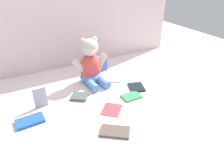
# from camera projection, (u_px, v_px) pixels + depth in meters

# --- Properties ---
(ground_plane) EXTENTS (3.20, 3.20, 0.00)m
(ground_plane) POSITION_uv_depth(u_px,v_px,m) (106.00, 90.00, 1.32)
(ground_plane) COLOR silver
(backdrop_drape) EXTENTS (1.66, 0.03, 0.71)m
(backdrop_drape) POSITION_uv_depth(u_px,v_px,m) (75.00, 19.00, 1.51)
(backdrop_drape) COLOR silver
(backdrop_drape) RESTS_ON ground_plane
(teddy_bear) EXTENTS (0.25, 0.22, 0.30)m
(teddy_bear) POSITION_uv_depth(u_px,v_px,m) (91.00, 66.00, 1.37)
(teddy_bear) COLOR #D84C47
(teddy_bear) RESTS_ON ground_plane
(book_case_0) EXTENTS (0.08, 0.03, 0.12)m
(book_case_0) POSITION_uv_depth(u_px,v_px,m) (102.00, 64.00, 1.53)
(book_case_0) COLOR #3863BB
(book_case_0) RESTS_ON ground_plane
(book_case_1) EXTENTS (0.11, 0.08, 0.01)m
(book_case_1) POSITION_uv_depth(u_px,v_px,m) (131.00, 96.00, 1.25)
(book_case_1) COLOR #388B59
(book_case_1) RESTS_ON ground_plane
(book_case_2) EXTENTS (0.14, 0.09, 0.02)m
(book_case_2) POSITION_uv_depth(u_px,v_px,m) (30.00, 121.00, 1.04)
(book_case_2) COLOR #1F52B2
(book_case_2) RESTS_ON ground_plane
(book_case_3) EXTENTS (0.15, 0.15, 0.01)m
(book_case_3) POSITION_uv_depth(u_px,v_px,m) (114.00, 78.00, 1.45)
(book_case_3) COLOR white
(book_case_3) RESTS_ON ground_plane
(book_case_4) EXTENTS (0.12, 0.12, 0.02)m
(book_case_4) POSITION_uv_depth(u_px,v_px,m) (80.00, 97.00, 1.24)
(book_case_4) COLOR #49564F
(book_case_4) RESTS_ON ground_plane
(book_case_5) EXTENTS (0.15, 0.15, 0.01)m
(book_case_5) POSITION_uv_depth(u_px,v_px,m) (112.00, 109.00, 1.14)
(book_case_5) COLOR #CB3940
(book_case_5) RESTS_ON ground_plane
(book_case_6) EXTENTS (0.16, 0.15, 0.01)m
(book_case_6) POSITION_uv_depth(u_px,v_px,m) (115.00, 131.00, 0.98)
(book_case_6) COLOR brown
(book_case_6) RESTS_ON ground_plane
(book_case_7) EXTENTS (0.07, 0.01, 0.12)m
(book_case_7) POSITION_uv_depth(u_px,v_px,m) (40.00, 97.00, 1.14)
(book_case_7) COLOR #9D9EAB
(book_case_7) RESTS_ON ground_plane
(book_case_8) EXTENTS (0.12, 0.13, 0.01)m
(book_case_8) POSITION_uv_depth(u_px,v_px,m) (136.00, 87.00, 1.34)
(book_case_8) COLOR black
(book_case_8) RESTS_ON ground_plane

